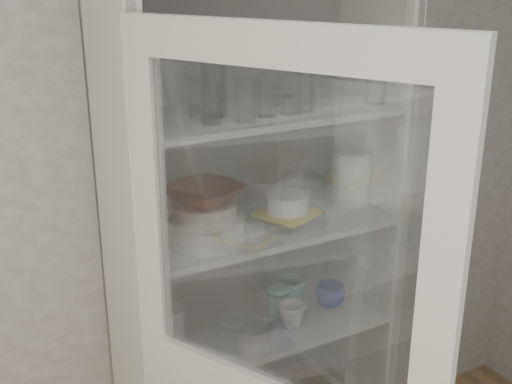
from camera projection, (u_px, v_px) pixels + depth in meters
wall_back at (178, 201)px, 2.34m from camera, size 3.60×0.02×2.60m
pantry_cabinet at (248, 295)px, 2.41m from camera, size 1.00×0.45×2.10m
tumbler_0 at (154, 107)px, 1.78m from camera, size 0.10×0.10×0.16m
tumbler_1 at (246, 100)px, 1.93m from camera, size 0.09×0.09×0.14m
tumbler_2 at (211, 103)px, 1.91m from camera, size 0.08×0.08×0.13m
tumbler_3 at (292, 93)px, 2.04m from camera, size 0.08×0.08×0.13m
tumbler_4 at (268, 96)px, 2.01m from camera, size 0.07×0.07×0.13m
tumbler_5 at (304, 91)px, 2.07m from camera, size 0.08×0.08×0.14m
tumbler_6 at (376, 83)px, 2.20m from camera, size 0.08×0.08×0.14m
tumbler_7 at (139, 97)px, 1.94m from camera, size 0.10×0.10×0.15m
tumbler_8 at (213, 91)px, 2.01m from camera, size 0.10×0.10×0.15m
tumbler_9 at (200, 98)px, 1.97m from camera, size 0.08×0.08×0.13m
tumbler_10 at (216, 93)px, 2.01m from camera, size 0.09×0.09×0.15m
tumbler_11 at (308, 83)px, 2.20m from camera, size 0.09×0.09×0.14m
goblet_0 at (125, 93)px, 1.99m from camera, size 0.07×0.07×0.15m
goblet_1 at (197, 82)px, 2.10m from camera, size 0.08×0.08×0.18m
goblet_2 at (295, 76)px, 2.30m from camera, size 0.07×0.07×0.15m
goblet_3 at (300, 72)px, 2.31m from camera, size 0.08×0.08×0.18m
plate_stack_front at (205, 231)px, 2.08m from camera, size 0.26×0.26×0.07m
plate_stack_back at (184, 211)px, 2.24m from camera, size 0.20×0.20×0.08m
cream_bowl at (205, 212)px, 2.06m from camera, size 0.23×0.23×0.06m
terracotta_bowl at (204, 194)px, 2.04m from camera, size 0.31×0.31×0.06m
glass_platter at (287, 217)px, 2.27m from camera, size 0.38×0.38×0.02m
yellow_trivet at (287, 213)px, 2.27m from camera, size 0.24×0.24×0.01m
white_ramekin at (287, 203)px, 2.26m from camera, size 0.19×0.19×0.06m
grey_bowl_stack at (351, 177)px, 2.41m from camera, size 0.14×0.14×0.20m
mug_blue at (330, 295)px, 2.49m from camera, size 0.14×0.14×0.09m
mug_teal at (291, 292)px, 2.49m from camera, size 0.11×0.11×0.11m
mug_white at (292, 316)px, 2.34m from camera, size 0.13×0.13×0.09m
teal_jar at (278, 302)px, 2.42m from camera, size 0.09×0.09×0.10m
measuring_cups at (255, 333)px, 2.27m from camera, size 0.11×0.11×0.04m
white_canister at (169, 324)px, 2.24m from camera, size 0.13×0.13×0.13m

